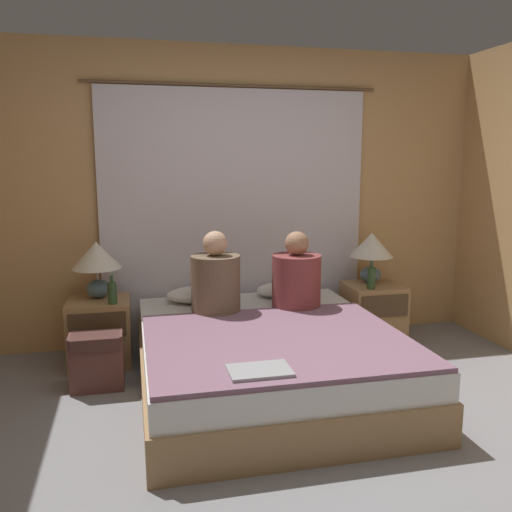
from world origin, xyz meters
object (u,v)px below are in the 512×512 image
object	(u,v)px
bed	(266,359)
beer_bottle_on_left_stand	(112,293)
pillow_left	(197,294)
pillow_right	(285,290)
nightstand_right	(373,313)
person_left_in_bed	(216,281)
beer_bottle_on_right_stand	(371,278)
lamp_right	(371,249)
lamp_left	(97,260)
person_right_in_bed	(296,279)
nightstand_left	(100,332)
laptop_on_bed	(260,371)
backpack_on_floor	(97,358)

from	to	relation	value
bed	beer_bottle_on_left_stand	size ratio (longest dim) A/B	9.38
pillow_left	pillow_right	distance (m)	0.75
nightstand_right	person_left_in_bed	size ratio (longest dim) A/B	0.82
nightstand_right	beer_bottle_on_right_stand	distance (m)	0.38
lamp_right	beer_bottle_on_right_stand	xyz separation A→B (m)	(-0.09, -0.21, -0.21)
lamp_left	pillow_right	distance (m)	1.55
beer_bottle_on_left_stand	beer_bottle_on_right_stand	bearing A→B (deg)	0.00
bed	person_right_in_bed	bearing A→B (deg)	51.48
beer_bottle_on_left_stand	lamp_right	bearing A→B (deg)	5.46
person_left_in_bed	beer_bottle_on_left_stand	xyz separation A→B (m)	(-0.75, 0.17, -0.09)
lamp_right	person_right_in_bed	bearing A→B (deg)	-154.39
lamp_left	nightstand_left	bearing A→B (deg)	-90.00
laptop_on_bed	nightstand_left	bearing A→B (deg)	120.10
bed	nightstand_left	xyz separation A→B (m)	(-1.14, 0.74, 0.04)
person_left_in_bed	nightstand_left	bearing A→B (deg)	160.67
pillow_right	laptop_on_bed	bearing A→B (deg)	-110.60
laptop_on_bed	backpack_on_floor	world-z (taller)	laptop_on_bed
pillow_right	laptop_on_bed	xyz separation A→B (m)	(-0.61, -1.63, -0.02)
nightstand_left	nightstand_right	size ratio (longest dim) A/B	1.00
pillow_right	backpack_on_floor	bearing A→B (deg)	-159.53
nightstand_right	pillow_left	world-z (taller)	pillow_left
nightstand_right	lamp_left	xyz separation A→B (m)	(-2.28, 0.08, 0.55)
lamp_right	person_right_in_bed	world-z (taller)	person_right_in_bed
beer_bottle_on_left_stand	pillow_left	bearing A→B (deg)	17.71
person_left_in_bed	person_right_in_bed	size ratio (longest dim) A/B	1.04
nightstand_right	person_right_in_bed	world-z (taller)	person_right_in_bed
nightstand_left	laptop_on_bed	distance (m)	1.81
pillow_right	person_left_in_bed	bearing A→B (deg)	-149.58
bed	laptop_on_bed	bearing A→B (deg)	-106.47
beer_bottle_on_right_stand	backpack_on_floor	bearing A→B (deg)	-170.79
pillow_left	laptop_on_bed	distance (m)	1.64
pillow_right	beer_bottle_on_right_stand	xyz separation A→B (m)	(0.68, -0.21, 0.11)
bed	lamp_right	distance (m)	1.52
person_left_in_bed	beer_bottle_on_right_stand	xyz separation A→B (m)	(1.33, 0.17, -0.08)
beer_bottle_on_right_stand	laptop_on_bed	xyz separation A→B (m)	(-1.29, -1.42, -0.13)
person_right_in_bed	beer_bottle_on_left_stand	bearing A→B (deg)	172.85
nightstand_right	beer_bottle_on_left_stand	size ratio (longest dim) A/B	2.33
person_left_in_bed	backpack_on_floor	distance (m)	0.99
nightstand_right	beer_bottle_on_left_stand	xyz separation A→B (m)	(-2.17, -0.13, 0.34)
lamp_right	beer_bottle_on_left_stand	xyz separation A→B (m)	(-2.17, -0.21, -0.22)
pillow_left	beer_bottle_on_right_stand	world-z (taller)	beer_bottle_on_right_stand
bed	backpack_on_floor	xyz separation A→B (m)	(-1.14, 0.25, 0.01)
pillow_left	laptop_on_bed	world-z (taller)	pillow_left
nightstand_right	pillow_left	size ratio (longest dim) A/B	1.04
person_right_in_bed	nightstand_right	bearing A→B (deg)	20.89
pillow_left	person_left_in_bed	world-z (taller)	person_left_in_bed
bed	laptop_on_bed	world-z (taller)	laptop_on_bed
lamp_left	pillow_right	size ratio (longest dim) A/B	0.90
nightstand_left	person_right_in_bed	size ratio (longest dim) A/B	0.85
bed	pillow_right	bearing A→B (deg)	65.52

